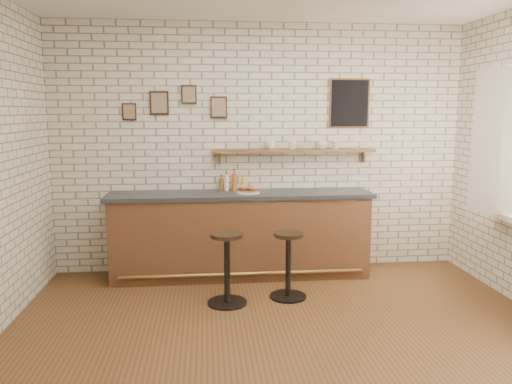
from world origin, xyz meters
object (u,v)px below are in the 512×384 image
bitters_bottle_amber (234,182)px  condiment_bottle_yellow (243,184)px  shelf_cup_b (292,145)px  bar_counter (241,234)px  shelf_cup_c (323,145)px  bar_stool_right (288,263)px  ciabatta_sandwich (249,189)px  sandwich_plate (248,193)px  bitters_bottle_white (227,183)px  shelf_cup_a (270,145)px  shelf_cup_d (336,145)px  bitters_bottle_brown (221,184)px  bar_stool_left (227,266)px

bitters_bottle_amber → condiment_bottle_yellow: (0.11, 0.00, -0.03)m
shelf_cup_b → bitters_bottle_amber: bearing=110.9°
bitters_bottle_amber → shelf_cup_b: size_ratio=2.49×
bar_counter → shelf_cup_c: 1.47m
bar_stool_right → ciabatta_sandwich: bearing=115.7°
sandwich_plate → shelf_cup_b: (0.56, 0.24, 0.53)m
bitters_bottle_white → shelf_cup_a: shelf_cup_a is taller
bar_counter → ciabatta_sandwich: ciabatta_sandwich is taller
shelf_cup_b → condiment_bottle_yellow: bearing=111.0°
condiment_bottle_yellow → shelf_cup_a: bearing=1.2°
bar_stool_right → shelf_cup_d: 1.70m
bitters_bottle_brown → condiment_bottle_yellow: 0.27m
bitters_bottle_brown → bar_stool_right: size_ratio=0.27×
bar_stool_left → bar_stool_right: 0.66m
bitters_bottle_white → bar_stool_left: bitters_bottle_white is taller
ciabatta_sandwich → bitters_bottle_brown: bitters_bottle_brown is taller
sandwich_plate → ciabatta_sandwich: ciabatta_sandwich is taller
shelf_cup_a → bitters_bottle_white: bearing=145.9°
shelf_cup_b → bar_stool_right: bearing=-171.3°
bar_counter → bar_stool_left: bearing=-102.9°
sandwich_plate → bar_stool_right: sandwich_plate is taller
bitters_bottle_amber → shelf_cup_a: shelf_cup_a is taller
sandwich_plate → ciabatta_sandwich: bearing=0.0°
bar_counter → bitters_bottle_amber: 0.64m
bar_stool_right → shelf_cup_a: (-0.08, 0.97, 1.18)m
condiment_bottle_yellow → shelf_cup_c: shelf_cup_c is taller
bitters_bottle_brown → bitters_bottle_amber: 0.16m
bitters_bottle_white → shelf_cup_c: 1.26m
condiment_bottle_yellow → bar_stool_right: 1.26m
shelf_cup_b → sandwich_plate: bearing=133.5°
bar_counter → shelf_cup_b: bearing=17.2°
bitters_bottle_white → shelf_cup_b: shelf_cup_b is taller
bitters_bottle_brown → shelf_cup_a: bearing=0.7°
bar_stool_right → shelf_cup_b: bearing=78.5°
bar_counter → shelf_cup_d: shelf_cup_d is taller
ciabatta_sandwich → shelf_cup_a: (0.28, 0.24, 0.49)m
bitters_bottle_brown → shelf_cup_d: size_ratio=1.70×
shelf_cup_a → shelf_cup_c: (0.65, 0.00, -0.01)m
bar_counter → bar_stool_left: (-0.20, -0.88, -0.11)m
shelf_cup_c → shelf_cup_d: size_ratio=1.05×
bitters_bottle_amber → condiment_bottle_yellow: bearing=0.0°
ciabatta_sandwich → shelf_cup_a: shelf_cup_a is taller
bitters_bottle_amber → bar_stool_left: bearing=-97.3°
sandwich_plate → shelf_cup_a: size_ratio=2.08×
sandwich_plate → bitters_bottle_white: bitters_bottle_white is taller
bar_stool_left → shelf_cup_b: shelf_cup_b is taller
shelf_cup_a → bar_counter: bearing=173.6°
bitters_bottle_brown → shelf_cup_a: (0.59, 0.01, 0.47)m
sandwich_plate → shelf_cup_b: bearing=23.2°
shelf_cup_a → shelf_cup_b: shelf_cup_a is taller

